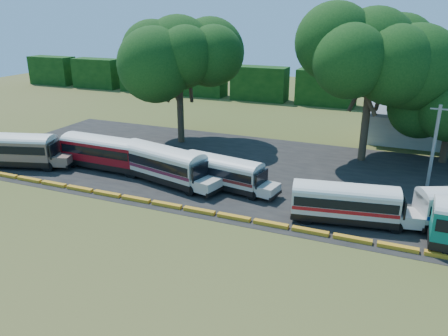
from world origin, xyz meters
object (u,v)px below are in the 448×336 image
at_px(bus_red, 104,150).
at_px(bus_cream_west, 165,163).
at_px(bus_beige, 15,148).
at_px(bus_white_red, 347,201).
at_px(tree_west, 178,53).

relative_size(bus_red, bus_cream_west, 0.96).
distance_m(bus_beige, bus_red, 9.39).
relative_size(bus_beige, bus_white_red, 1.13).
bearing_deg(tree_west, bus_white_red, -33.82).
relative_size(bus_white_red, tree_west, 0.65).
distance_m(bus_cream_west, bus_white_red, 17.05).
bearing_deg(tree_west, bus_red, -102.06).
height_order(bus_red, bus_white_red, bus_red).
bearing_deg(bus_white_red, tree_west, 136.50).
relative_size(bus_red, tree_west, 0.70).
relative_size(bus_beige, tree_west, 0.74).
bearing_deg(bus_white_red, bus_beige, 170.40).
bearing_deg(bus_white_red, bus_cream_west, 163.56).
distance_m(bus_beige, bus_white_red, 33.46).
height_order(bus_cream_west, bus_white_red, bus_cream_west).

